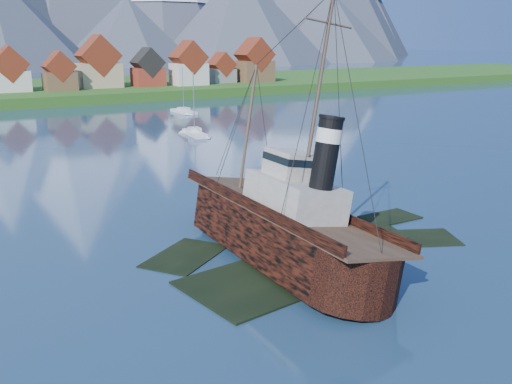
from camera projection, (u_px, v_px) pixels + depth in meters
ground at (305, 259)px, 50.99m from camera, size 1400.00×1400.00×0.00m
shoal at (307, 251)px, 53.74m from camera, size 31.71×21.24×1.14m
shore_bank at (12, 97)px, 192.02m from camera, size 600.00×80.00×3.20m
seawall at (32, 108)px, 160.50m from camera, size 600.00×2.50×2.00m
tugboat_wreck at (267, 222)px, 51.49m from camera, size 7.11×30.65×24.28m
sailboat_d at (195, 134)px, 115.44m from camera, size 3.71×9.93×13.22m
sailboat_e at (184, 112)px, 149.72m from camera, size 3.33×10.70×12.24m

